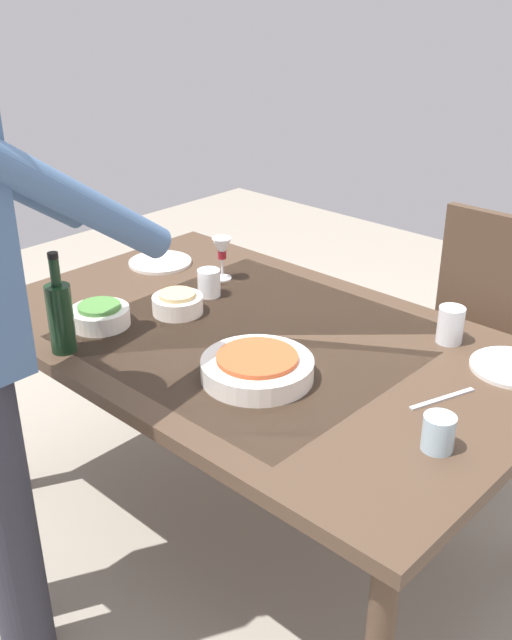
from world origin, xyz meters
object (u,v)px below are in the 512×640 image
Objects in this scene: serving_bowl_pasta at (257,367)px; side_bowl_bread at (178,303)px; wine_bottle at (60,315)px; dinner_plate_near at (160,262)px; water_cup_far_left at (209,283)px; water_cup_near_right at (438,433)px; dining_table at (256,354)px; side_bowl_salad at (100,315)px; wine_glass_left at (222,251)px; water_cup_near_left at (451,325)px; chair_near at (473,322)px.

serving_bowl_pasta is 1.88× the size of side_bowl_bread.
wine_bottle is 1.29× the size of dinner_plate_near.
water_cup_near_right is at bearing 166.22° from water_cup_far_left.
serving_bowl_pasta reaches higher than dining_table.
side_bowl_salad is at bearing 64.54° from side_bowl_bread.
water_cup_far_left is at bearing 118.24° from wine_glass_left.
water_cup_near_left is 0.55m from water_cup_near_right.
chair_near reaches higher than wine_glass_left.
wine_glass_left is (0.64, 0.66, 0.30)m from chair_near.
side_bowl_bread is (-0.10, -0.22, 0.00)m from side_bowl_salad.
serving_bowl_pasta is 1.30× the size of dinner_plate_near.
water_cup_near_left is at bearing 108.80° from chair_near.
water_cup_near_right is 1.03m from water_cup_far_left.
dinner_plate_near is at bearing -62.72° from wine_bottle.
water_cup_near_right is 0.94× the size of water_cup_far_left.
serving_bowl_pasta reaches higher than dinner_plate_near.
water_cup_near_left is at bearing -143.12° from side_bowl_salad.
dining_table is 0.71m from water_cup_near_right.
side_bowl_salad is at bearing 119.82° from dinner_plate_near.
side_bowl_bread is at bearing 98.99° from water_cup_far_left.
wine_bottle is 0.71m from dinner_plate_near.
wine_glass_left is 0.16m from water_cup_far_left.
dinner_plate_near is at bearing -32.88° from side_bowl_bread.
side_bowl_salad is at bearing 36.88° from water_cup_near_left.
wine_bottle is at bearing 83.63° from side_bowl_bread.
dinner_plate_near is at bearing 8.69° from water_cup_near_left.
water_cup_near_left is 0.79m from water_cup_far_left.
wine_glass_left is 0.66× the size of dinner_plate_near.
wine_bottle is 1.11m from water_cup_near_left.
dining_table is at bearing 74.40° from chair_near.
chair_near reaches higher than water_cup_far_left.
serving_bowl_pasta is (0.26, 0.53, -0.02)m from water_cup_near_left.
water_cup_near_right reaches higher than serving_bowl_pasta.
side_bowl_bread is 0.44m from dinner_plate_near.
chair_near is at bearing -125.54° from water_cup_far_left.
wine_glass_left is 0.83m from water_cup_near_left.
water_cup_near_right is 1.38m from dinner_plate_near.
chair_near is 6.03× the size of wine_glass_left.
dining_table is 0.49m from side_bowl_salad.
dining_table is 18.58× the size of water_cup_far_left.
water_cup_near_left reaches higher than dinner_plate_near.
dining_table is at bearing -11.24° from water_cup_near_right.
water_cup_far_left is 0.30× the size of serving_bowl_pasta.
water_cup_far_left is at bearing -19.11° from dining_table.
water_cup_far_left is at bearing -30.77° from serving_bowl_pasta.
water_cup_far_left reaches higher than dining_table.
side_bowl_bread is (0.29, 0.05, 0.10)m from dining_table.
water_cup_near_right reaches higher than dinner_plate_near.
water_cup_near_left is at bearing -172.18° from wine_glass_left.
dinner_plate_near is (0.26, -0.46, -0.03)m from side_bowl_salad.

